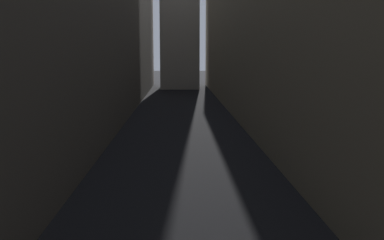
# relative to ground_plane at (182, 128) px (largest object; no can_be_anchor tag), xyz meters

# --- Properties ---
(ground_plane) EXTENTS (264.00, 264.00, 0.00)m
(ground_plane) POSITION_rel_ground_plane_xyz_m (0.00, 0.00, 0.00)
(ground_plane) COLOR black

